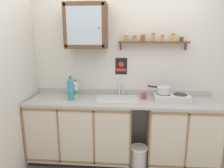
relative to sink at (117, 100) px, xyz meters
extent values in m
cube|color=silver|center=(0.07, 0.28, 0.29)|extent=(3.27, 0.05, 2.44)
cube|color=black|center=(-0.53, -0.01, -0.89)|extent=(1.41, 0.53, 0.08)
cube|color=beige|center=(-0.53, -0.04, -0.43)|extent=(1.44, 0.59, 0.83)
cube|color=#997047|center=(-0.53, -0.34, -0.05)|extent=(1.44, 0.01, 0.03)
cube|color=#997047|center=(-0.53, -0.34, -0.80)|extent=(1.44, 0.01, 0.03)
cube|color=#997047|center=(-1.25, -0.34, -0.43)|extent=(0.02, 0.01, 0.77)
cube|color=#997047|center=(-0.77, -0.34, -0.43)|extent=(0.02, 0.01, 0.77)
cube|color=#997047|center=(-0.29, -0.34, -0.43)|extent=(0.02, 0.01, 0.77)
cube|color=#997047|center=(0.19, -0.34, -0.43)|extent=(0.02, 0.01, 0.77)
cube|color=black|center=(0.91, -0.01, -0.89)|extent=(0.92, 0.53, 0.08)
cube|color=beige|center=(0.91, -0.04, -0.43)|extent=(0.94, 0.59, 0.83)
cube|color=#997047|center=(0.91, -0.34, -0.05)|extent=(0.94, 0.01, 0.03)
cube|color=#997047|center=(0.91, -0.34, -0.80)|extent=(0.94, 0.01, 0.03)
cube|color=#997047|center=(0.44, -0.34, -0.43)|extent=(0.02, 0.01, 0.77)
cube|color=#997047|center=(0.91, -0.34, -0.43)|extent=(0.02, 0.01, 0.77)
cube|color=#B2B2AD|center=(0.07, -0.04, 0.00)|extent=(2.63, 0.62, 0.03)
cube|color=#B2B2AD|center=(0.07, 0.25, 0.06)|extent=(2.63, 0.02, 0.08)
cube|color=silver|center=(0.00, -0.02, 0.02)|extent=(0.58, 0.41, 0.01)
cube|color=slate|center=(0.00, -0.02, -0.08)|extent=(0.50, 0.33, 0.01)
cube|color=slate|center=(0.00, 0.15, -0.03)|extent=(0.50, 0.01, 0.11)
cube|color=slate|center=(0.00, -0.18, -0.03)|extent=(0.50, 0.01, 0.11)
cylinder|color=#4C4C51|center=(0.00, -0.02, -0.08)|extent=(0.04, 0.04, 0.01)
cylinder|color=silver|center=(0.02, 0.21, 0.03)|extent=(0.05, 0.05, 0.02)
cylinder|color=silver|center=(0.02, 0.21, 0.16)|extent=(0.02, 0.02, 0.23)
torus|color=silver|center=(0.02, 0.14, 0.28)|extent=(0.14, 0.02, 0.14)
cylinder|color=silver|center=(0.08, 0.21, 0.06)|extent=(0.02, 0.02, 0.06)
cube|color=silver|center=(0.76, -0.01, 0.06)|extent=(0.48, 0.27, 0.08)
cylinder|color=#2D2D2D|center=(0.64, 0.01, 0.10)|extent=(0.19, 0.19, 0.01)
cylinder|color=#2D2D2D|center=(0.87, 0.01, 0.10)|extent=(0.19, 0.19, 0.01)
cylinder|color=black|center=(0.64, -0.13, 0.06)|extent=(0.03, 0.02, 0.03)
cylinder|color=black|center=(0.87, -0.13, 0.06)|extent=(0.03, 0.02, 0.03)
cylinder|color=silver|center=(0.64, 0.01, 0.16)|extent=(0.18, 0.18, 0.10)
torus|color=silver|center=(0.64, 0.01, 0.20)|extent=(0.18, 0.18, 0.01)
cylinder|color=black|center=(0.50, 0.09, 0.19)|extent=(0.14, 0.09, 0.02)
cylinder|color=silver|center=(-0.60, 0.02, 0.13)|extent=(0.07, 0.07, 0.22)
cone|color=silver|center=(-0.60, 0.02, 0.25)|extent=(0.06, 0.06, 0.03)
cylinder|color=red|center=(-0.60, 0.02, 0.27)|extent=(0.03, 0.03, 0.02)
cylinder|color=#4C9959|center=(-0.60, 0.02, 0.11)|extent=(0.07, 0.07, 0.06)
cylinder|color=teal|center=(-0.65, -0.09, 0.16)|extent=(0.08, 0.08, 0.28)
cone|color=teal|center=(-0.65, -0.09, 0.31)|extent=(0.08, 0.08, 0.04)
cylinder|color=#2D59B2|center=(-0.65, -0.09, 0.34)|extent=(0.04, 0.04, 0.02)
cylinder|color=#3F8CCC|center=(-0.65, -0.09, 0.18)|extent=(0.08, 0.08, 0.08)
cylinder|color=#4CB266|center=(-0.69, 0.07, 0.15)|extent=(0.08, 0.08, 0.26)
cone|color=#4CB266|center=(-0.69, 0.07, 0.29)|extent=(0.08, 0.08, 0.04)
cylinder|color=red|center=(-0.69, 0.07, 0.32)|extent=(0.04, 0.04, 0.02)
cylinder|color=#3F8CCC|center=(-0.69, 0.07, 0.12)|extent=(0.08, 0.08, 0.07)
cylinder|color=#B24C47|center=(0.38, 0.05, 0.07)|extent=(0.08, 0.08, 0.10)
torus|color=#B24C47|center=(0.39, 0.00, 0.07)|extent=(0.03, 0.07, 0.07)
cube|color=brown|center=(-0.44, 0.12, 1.03)|extent=(0.58, 0.28, 0.61)
cube|color=silver|center=(-0.44, -0.03, 1.03)|extent=(0.47, 0.01, 0.50)
cube|color=brown|center=(-0.70, -0.03, 1.03)|extent=(0.05, 0.01, 0.57)
cube|color=brown|center=(-0.18, -0.03, 1.03)|extent=(0.05, 0.01, 0.57)
cube|color=brown|center=(-0.44, -0.03, 1.30)|extent=(0.54, 0.01, 0.05)
cube|color=brown|center=(-0.44, -0.03, 0.75)|extent=(0.54, 0.01, 0.05)
sphere|color=olive|center=(-0.24, -0.05, 1.00)|extent=(0.02, 0.02, 0.02)
cube|color=brown|center=(0.50, 0.19, 0.81)|extent=(0.98, 0.14, 0.02)
cube|color=brown|center=(0.03, 0.24, 0.75)|extent=(0.02, 0.03, 0.10)
cube|color=brown|center=(0.96, 0.24, 0.75)|extent=(0.02, 0.03, 0.10)
cylinder|color=tan|center=(0.12, 0.18, 0.87)|extent=(0.05, 0.05, 0.09)
cylinder|color=white|center=(0.12, 0.18, 0.92)|extent=(0.05, 0.05, 0.02)
cylinder|color=tan|center=(0.23, 0.19, 0.85)|extent=(0.05, 0.05, 0.06)
cylinder|color=#33723F|center=(0.23, 0.19, 0.89)|extent=(0.05, 0.05, 0.02)
cylinder|color=brown|center=(0.35, 0.20, 0.87)|extent=(0.05, 0.05, 0.09)
cylinder|color=yellow|center=(0.35, 0.20, 0.92)|extent=(0.05, 0.05, 0.02)
cylinder|color=tan|center=(0.49, 0.18, 0.87)|extent=(0.05, 0.05, 0.09)
cylinder|color=red|center=(0.49, 0.18, 0.92)|extent=(0.05, 0.05, 0.02)
cylinder|color=tan|center=(0.62, 0.18, 0.86)|extent=(0.04, 0.04, 0.07)
cylinder|color=red|center=(0.62, 0.18, 0.90)|extent=(0.04, 0.04, 0.02)
cylinder|color=gold|center=(0.76, 0.20, 0.87)|extent=(0.04, 0.04, 0.09)
cylinder|color=red|center=(0.76, 0.20, 0.92)|extent=(0.04, 0.04, 0.02)
cylinder|color=#4C3326|center=(0.88, 0.18, 0.85)|extent=(0.05, 0.05, 0.06)
cylinder|color=yellow|center=(0.88, 0.18, 0.89)|extent=(0.05, 0.05, 0.02)
cube|color=black|center=(0.04, 0.25, 0.45)|extent=(0.17, 0.01, 0.24)
cube|color=red|center=(0.04, 0.25, 0.40)|extent=(0.15, 0.00, 0.04)
cylinder|color=red|center=(0.04, 0.25, 0.49)|extent=(0.08, 0.00, 0.08)
cylinder|color=silver|center=(0.32, -0.23, -0.76)|extent=(0.22, 0.22, 0.33)
torus|color=white|center=(0.32, -0.23, -0.60)|extent=(0.25, 0.25, 0.02)
camera|label=1|loc=(0.16, -2.79, 0.87)|focal=32.81mm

